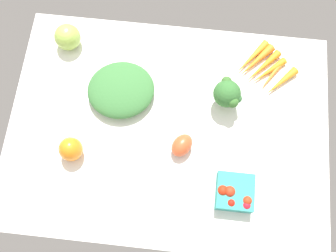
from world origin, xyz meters
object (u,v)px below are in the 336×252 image
Objects in this scene: berry_basket at (234,193)px; broccoli_head at (228,94)px; carrot_bunch at (264,68)px; heirloom_tomato_green at (68,37)px; roma_tomato at (182,145)px; leafy_greens_clump at (121,90)px; bell_pepper_orange at (71,149)px.

broccoli_head is at bearing 98.36° from berry_basket.
berry_basket is 0.99× the size of broccoli_head.
berry_basket is 44.09cm from carrot_bunch.
heirloom_tomato_green is at bearing 177.44° from carrot_bunch.
roma_tomato is at bearing 142.69° from berry_basket.
heirloom_tomato_green reaches higher than roma_tomato.
carrot_bunch is at bearing -2.56° from heirloom_tomato_green.
berry_basket is (38.85, -29.60, -0.17)cm from leafy_greens_clump.
roma_tomato is 0.69× the size of broccoli_head.
bell_pepper_orange is 25.10cm from leafy_greens_clump.
bell_pepper_orange is at bearing -77.90° from heirloom_tomato_green.
leafy_greens_clump is 48.84cm from berry_basket.
berry_basket is 1.26× the size of heirloom_tomato_green.
roma_tomato is 21.75cm from broccoli_head.
leafy_greens_clump reaches higher than carrot_bunch.
roma_tomato is (21.69, -16.51, -0.25)cm from leafy_greens_clump.
roma_tomato is (-25.06, -30.27, 1.57)cm from carrot_bunch.
leafy_greens_clump is at bearing -163.61° from carrot_bunch.
roma_tomato is at bearing -37.29° from leafy_greens_clump.
roma_tomato is at bearing -38.17° from heirloom_tomato_green.
roma_tomato is at bearing -129.62° from carrot_bunch.
berry_basket is 1.42× the size of roma_tomato.
roma_tomato is 53.87cm from heirloom_tomato_green.
heirloom_tomato_green is (-55.06, 16.09, -2.45)cm from broccoli_head.
bell_pepper_orange reaches higher than roma_tomato.
carrot_bunch is (7.89, 43.35, -1.65)cm from berry_basket.
carrot_bunch is (46.74, 13.75, -1.82)cm from leafy_greens_clump.
bell_pepper_orange is at bearing -148.98° from carrot_bunch.
broccoli_head is (46.79, 22.48, 2.65)cm from bell_pepper_orange.
bell_pepper_orange is at bearing -154.33° from broccoli_head.
broccoli_head is at bearing -133.34° from carrot_bunch.
heirloom_tomato_green is (-42.34, 33.28, 1.54)cm from roma_tomato.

